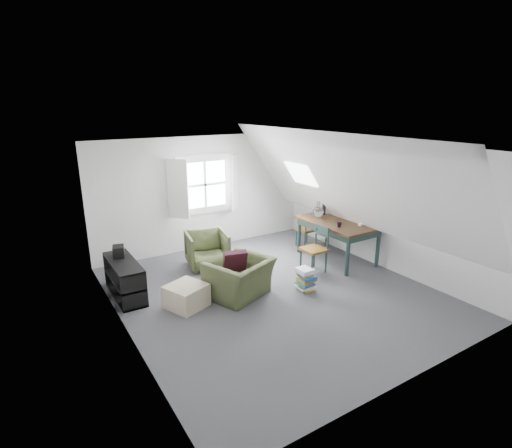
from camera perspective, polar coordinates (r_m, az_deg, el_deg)
floor at (r=7.06m, az=2.58°, el=-9.71°), size 5.50×5.50×0.00m
ceiling at (r=6.35m, az=2.88°, el=10.89°), size 5.50×5.50×0.00m
wall_back at (r=8.93m, az=-7.38°, el=4.38°), size 5.00×0.00×5.00m
wall_front at (r=4.75m, az=22.09°, el=-8.15°), size 5.00×0.00×5.00m
wall_left at (r=5.64m, az=-18.74°, el=-3.87°), size 0.00×5.50×5.50m
wall_right at (r=8.24m, az=17.20°, el=2.70°), size 0.00×5.50×5.50m
slope_left at (r=5.75m, az=-10.04°, el=2.67°), size 3.19×5.50×4.48m
slope_right at (r=7.44m, az=12.70°, el=5.74°), size 3.19×5.50×4.48m
dormer_window at (r=8.82m, az=-7.22°, el=5.56°), size 1.71×0.35×1.30m
skylight at (r=8.41m, az=6.46°, el=7.08°), size 0.35×0.75×0.47m
armchair_near at (r=6.96m, az=-2.35°, el=-10.16°), size 1.26×1.18×0.65m
armchair_far at (r=8.17m, az=-6.89°, el=-6.01°), size 0.92×0.94×0.72m
throw_pillow at (r=6.83m, az=-3.03°, el=-5.34°), size 0.44×0.32×0.41m
ottoman at (r=6.62m, az=-9.92°, el=-10.09°), size 0.72×0.72×0.37m
dining_table at (r=8.40m, az=11.56°, el=-0.36°), size 1.00×1.66×0.83m
demijohn at (r=8.55m, az=8.87°, el=1.79°), size 0.23×0.23×0.33m
vase_twigs at (r=8.79m, az=9.68°, el=2.19°), size 0.08×0.09×0.62m
cup at (r=8.00m, az=11.76°, el=-0.43°), size 0.12×0.12×0.09m
paper_box at (r=8.20m, az=14.78°, el=-0.07°), size 0.12×0.08×0.04m
dining_chair_far at (r=9.11m, az=7.32°, el=-0.72°), size 0.38×0.38×0.82m
dining_chair_near at (r=7.80m, az=8.46°, el=-3.46°), size 0.43×0.43×0.91m
media_shelf at (r=7.15m, az=-18.16°, el=-7.74°), size 0.41×1.22×0.63m
electronics_box at (r=7.26m, az=-19.04°, el=-3.78°), size 0.24×0.29×0.21m
magazine_stack at (r=7.11m, az=7.09°, el=-7.85°), size 0.30×0.35×0.40m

